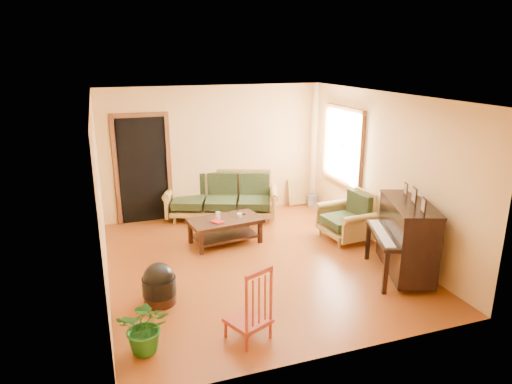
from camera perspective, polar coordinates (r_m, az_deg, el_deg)
name	(u,v)px	position (r m, az deg, el deg)	size (l,w,h in m)	color
floor	(256,262)	(7.36, 0.02, -8.70)	(5.00, 5.00, 0.00)	#692D0D
doorway	(143,171)	(9.04, -13.95, 2.61)	(1.08, 0.16, 2.05)	black
window	(343,145)	(8.91, 10.84, 5.73)	(0.12, 1.36, 1.46)	white
sofa	(221,196)	(9.09, -4.34, -0.54)	(2.16, 0.91, 0.93)	olive
coffee_table	(225,231)	(7.99, -3.88, -4.87)	(1.23, 0.67, 0.45)	black
armchair	(345,216)	(8.21, 11.09, -2.90)	(0.84, 0.89, 0.89)	olive
piano	(407,240)	(7.06, 18.31, -5.68)	(0.76, 1.30, 1.15)	black
footstool	(159,289)	(6.28, -11.98, -11.72)	(0.45, 0.45, 0.43)	black
red_chair	(248,302)	(5.35, -1.02, -13.62)	(0.43, 0.47, 0.93)	maroon
leaning_frame	(298,192)	(9.97, 5.29, 0.06)	(0.45, 0.10, 0.61)	gold
ceramic_crock	(313,200)	(9.99, 7.09, -1.04)	(0.20, 0.20, 0.25)	#3547A1
potted_plant	(146,326)	(5.36, -13.61, -15.97)	(0.57, 0.50, 0.64)	#1D5A19
book	(214,223)	(7.71, -5.24, -3.86)	(0.16, 0.21, 0.02)	maroon
candle	(218,215)	(7.89, -4.77, -2.92)	(0.08, 0.08, 0.13)	silver
glass_jar	(239,215)	(8.00, -2.08, -2.88)	(0.09, 0.09, 0.06)	silver
remote	(241,214)	(8.10, -1.83, -2.77)	(0.15, 0.04, 0.01)	black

